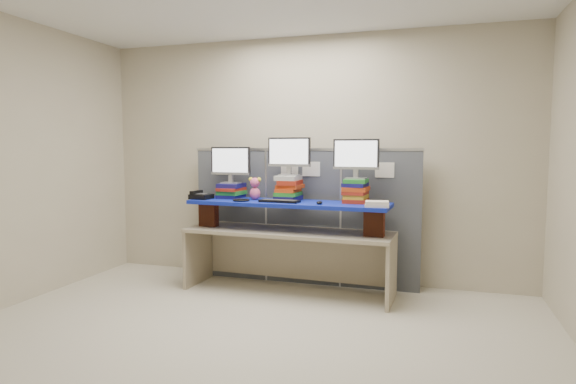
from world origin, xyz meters
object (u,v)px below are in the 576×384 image
(monitor_center, at_px, (289,154))
(blue_board, at_px, (288,203))
(monitor_left, at_px, (231,163))
(keyboard, at_px, (279,201))
(monitor_right, at_px, (356,156))
(desk, at_px, (288,243))
(desk_phone, at_px, (201,196))

(monitor_center, bearing_deg, blue_board, -76.05)
(monitor_left, bearing_deg, blue_board, -9.33)
(keyboard, bearing_deg, blue_board, 60.62)
(monitor_center, relative_size, monitor_right, 1.00)
(desk, distance_m, monitor_right, 1.15)
(monitor_left, xyz_separation_m, desk_phone, (-0.28, -0.19, -0.36))
(desk_phone, bearing_deg, blue_board, 8.55)
(monitor_left, bearing_deg, keyboard, -18.13)
(monitor_right, bearing_deg, monitor_left, 180.00)
(blue_board, relative_size, monitor_left, 4.53)
(monitor_center, xyz_separation_m, monitor_right, (0.72, -0.03, -0.02))
(desk, distance_m, monitor_center, 0.94)
(keyboard, height_order, desk_phone, desk_phone)
(desk, height_order, monitor_center, monitor_center)
(monitor_center, height_order, desk_phone, monitor_center)
(blue_board, distance_m, desk_phone, 0.99)
(desk, xyz_separation_m, blue_board, (0.00, 0.00, 0.42))
(desk, relative_size, monitor_center, 4.76)
(monitor_left, relative_size, monitor_right, 1.00)
(desk, bearing_deg, desk_phone, -175.03)
(monitor_left, height_order, keyboard, monitor_left)
(monitor_left, relative_size, keyboard, 1.10)
(blue_board, height_order, desk_phone, desk_phone)
(blue_board, distance_m, monitor_center, 0.53)
(monitor_left, distance_m, monitor_right, 1.41)
(desk, bearing_deg, monitor_left, 170.67)
(monitor_center, height_order, keyboard, monitor_center)
(keyboard, bearing_deg, desk_phone, -179.53)
(desk, xyz_separation_m, monitor_center, (-0.02, 0.12, 0.93))
(desk, height_order, blue_board, blue_board)
(monitor_left, relative_size, desk_phone, 2.01)
(blue_board, height_order, monitor_center, monitor_center)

